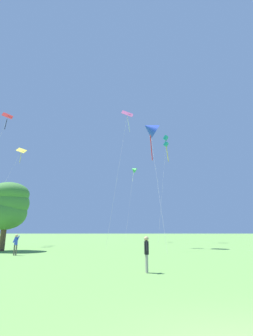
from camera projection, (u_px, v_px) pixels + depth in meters
The scene contains 9 objects.
kite_teal_box at pixel (166, 142), 46.70m from camera, with size 3.27×6.77×19.03m.
kite_green_small at pixel (134, 170), 46.90m from camera, with size 2.19×6.24×13.51m.
kite_blue_delta at pixel (150, 129), 31.68m from camera, with size 2.58×8.84×15.46m.
kite_yellow_diamond at pixel (20, 155), 36.67m from camera, with size 2.51×6.40×13.81m.
kite_red_high at pixel (6, 121), 36.22m from camera, with size 1.41×7.76×18.64m.
kite_pink_low at pixel (127, 119), 33.65m from camera, with size 2.97×5.51×17.75m.
person_in_red_shirt at pixel (16, 243), 19.52m from camera, with size 0.50×0.21×1.56m.
person_foreground_watcher at pixel (146, 251), 11.45m from camera, with size 0.21×0.51×1.56m.
tree_right_cluster at pixel (8, 205), 24.50m from camera, with size 4.16×4.00×6.44m.
Camera 1 is at (-2.15, -3.93, 1.79)m, focal length 27.15 mm.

